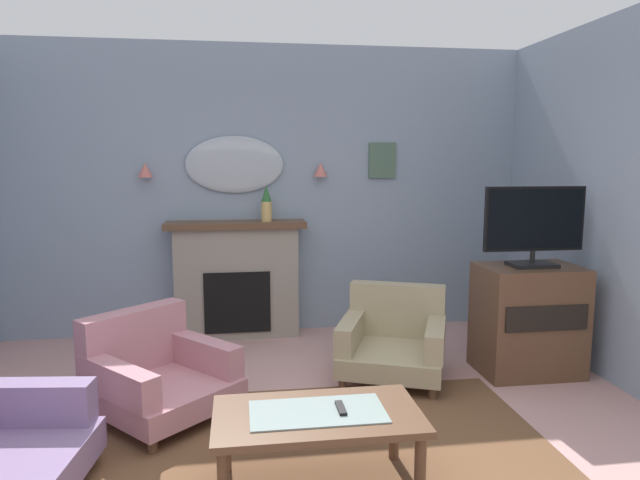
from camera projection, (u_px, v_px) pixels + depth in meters
wall_back at (267, 191)px, 5.73m from camera, size 6.22×0.10×2.89m
patterned_rug at (297, 477)px, 3.15m from camera, size 3.20×2.40×0.01m
fireplace at (237, 281)px, 5.59m from camera, size 1.36×0.36×1.16m
mantel_vase_centre at (266, 204)px, 5.50m from camera, size 0.10×0.10×0.35m
wall_mirror at (235, 165)px, 5.57m from camera, size 0.96×0.06×0.56m
wall_sconce_left at (145, 170)px, 5.40m from camera, size 0.14×0.14×0.14m
wall_sconce_right at (320, 170)px, 5.65m from camera, size 0.14×0.14×0.14m
framed_picture at (382, 160)px, 5.78m from camera, size 0.28×0.03×0.36m
coffee_table at (317, 422)px, 2.99m from camera, size 1.10×0.60×0.45m
tv_remote at (341, 409)px, 3.00m from camera, size 0.04×0.16×0.02m
armchair_beside_couch at (156, 372)px, 3.90m from camera, size 1.14×1.15×0.71m
armchair_by_coffee_table at (394, 338)px, 4.63m from camera, size 1.05×1.06×0.71m
tv_cabinet at (528, 319)px, 4.67m from camera, size 0.80×0.57×0.90m
tv_flatscreen at (534, 224)px, 4.53m from camera, size 0.84×0.24×0.65m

